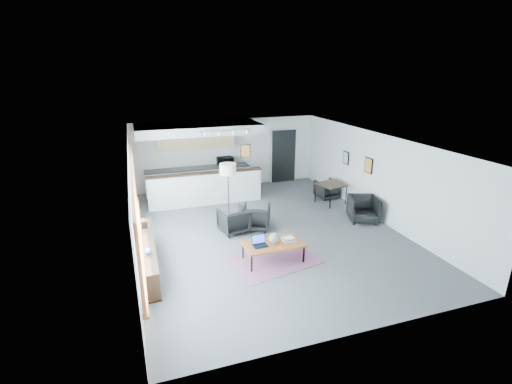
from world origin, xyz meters
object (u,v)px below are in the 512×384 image
object	(u,v)px
floor_lamp	(228,171)
dining_chair_near	(363,210)
armchair_right	(256,216)
microwave	(225,160)
coffee_table	(273,244)
book_stack	(289,239)
dining_table	(331,185)
dining_chair_far	(327,190)
armchair_left	(234,220)
ceramic_pot	(274,238)
laptop	(259,242)

from	to	relation	value
floor_lamp	dining_chair_near	size ratio (longest dim) A/B	2.39
armchair_right	microwave	distance (m)	3.93
coffee_table	floor_lamp	distance (m)	3.13
coffee_table	armchair_right	xyz separation A→B (m)	(0.21, 1.90, -0.04)
book_stack	armchair_right	xyz separation A→B (m)	(-0.19, 1.90, -0.12)
dining_table	dining_chair_far	bearing A→B (deg)	74.42
floor_lamp	dining_chair_far	xyz separation A→B (m)	(3.77, 0.72, -1.20)
book_stack	armchair_left	xyz separation A→B (m)	(-0.87, 1.86, -0.12)
floor_lamp	microwave	bearing A→B (deg)	77.92
book_stack	armchair_left	distance (m)	2.05
book_stack	dining_chair_near	bearing A→B (deg)	24.86
dining_chair_near	armchair_left	bearing A→B (deg)	-166.82
ceramic_pot	microwave	bearing A→B (deg)	87.46
armchair_left	armchair_right	world-z (taller)	armchair_right
ceramic_pot	floor_lamp	xyz separation A→B (m)	(-0.35, 2.94, 0.91)
ceramic_pot	dining_table	xyz separation A→B (m)	(3.27, 3.13, 0.04)
book_stack	dining_table	xyz separation A→B (m)	(2.89, 3.10, 0.13)
ceramic_pot	armchair_left	world-z (taller)	armchair_left
armchair_right	dining_chair_far	size ratio (longest dim) A/B	1.28
ceramic_pot	dining_chair_far	bearing A→B (deg)	46.98
microwave	dining_chair_far	bearing A→B (deg)	-38.33
floor_lamp	dining_chair_far	world-z (taller)	floor_lamp
ceramic_pot	microwave	xyz separation A→B (m)	(0.26, 5.79, 0.53)
coffee_table	book_stack	world-z (taller)	book_stack
laptop	dining_chair_near	xyz separation A→B (m)	(3.79, 1.41, -0.17)
book_stack	dining_chair_far	distance (m)	4.75
armchair_right	dining_table	distance (m)	3.31
ceramic_pot	dining_chair_far	xyz separation A→B (m)	(3.42, 3.67, -0.29)
book_stack	dining_table	distance (m)	4.24
laptop	microwave	bearing A→B (deg)	80.37
armchair_left	dining_table	bearing A→B (deg)	-172.40
coffee_table	dining_table	size ratio (longest dim) A/B	1.42
dining_table	dining_chair_near	distance (m)	1.72
armchair_right	dining_table	bearing A→B (deg)	-133.92
book_stack	floor_lamp	bearing A→B (deg)	104.17
floor_lamp	dining_chair_near	bearing A→B (deg)	-21.75
dining_table	book_stack	bearing A→B (deg)	-133.01
dining_table	armchair_right	bearing A→B (deg)	-158.72
coffee_table	dining_table	xyz separation A→B (m)	(3.29, 3.10, 0.21)
ceramic_pot	armchair_left	xyz separation A→B (m)	(-0.49, 1.89, -0.21)
ceramic_pot	dining_table	size ratio (longest dim) A/B	0.26
ceramic_pot	coffee_table	bearing A→B (deg)	131.33
coffee_table	ceramic_pot	world-z (taller)	ceramic_pot
coffee_table	laptop	bearing A→B (deg)	177.47
dining_chair_far	microwave	world-z (taller)	microwave
laptop	armchair_left	world-z (taller)	armchair_left
armchair_right	dining_chair_near	bearing A→B (deg)	-163.82
floor_lamp	armchair_left	bearing A→B (deg)	-97.25
dining_chair_far	microwave	xyz separation A→B (m)	(-3.17, 2.12, 0.82)
laptop	dining_chair_near	size ratio (longest dim) A/B	0.49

